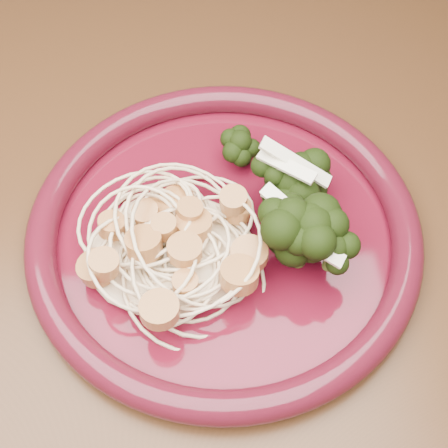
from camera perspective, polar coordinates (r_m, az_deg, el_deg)
dining_table at (r=0.59m, az=-6.89°, el=-7.49°), size 1.20×0.80×0.75m
dinner_plate at (r=0.49m, az=-0.00°, el=-0.56°), size 0.40×0.40×0.03m
spaghetti_pile at (r=0.48m, az=-5.19°, el=-1.94°), size 0.16×0.15×0.03m
scallop_cluster at (r=0.45m, az=-5.54°, el=0.61°), size 0.17×0.17×0.04m
broccoli_pile at (r=0.49m, az=6.14°, el=3.34°), size 0.14×0.18×0.05m
onion_garnish at (r=0.47m, az=6.50°, el=5.85°), size 0.10×0.12×0.06m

